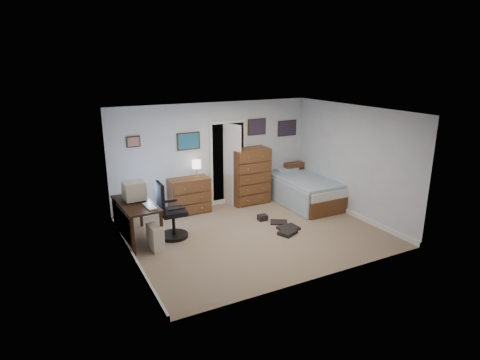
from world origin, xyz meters
The scene contains 15 objects.
floor centered at (0.00, 0.00, -0.01)m, with size 5.00×4.00×0.02m, color gray.
computer_desk centered at (-2.29, 0.81, 0.60)m, with size 0.71×1.39×0.78m.
crt_monitor centered at (-2.18, 0.96, 0.98)m, with size 0.43×0.40×0.38m.
keyboard centered at (-2.02, 0.46, 0.80)m, with size 0.16×0.42×0.03m, color beige.
pc_tower centered at (-2.00, 0.26, 0.23)m, with size 0.24×0.45×0.47m.
office_chair centered at (-1.59, 0.62, 0.45)m, with size 0.58×0.59×1.17m.
media_stack centered at (-2.32, 2.25, 0.38)m, with size 0.15×0.15×0.75m, color maroon.
low_dresser centered at (-0.75, 1.77, 0.41)m, with size 0.93×0.47×0.83m, color brown.
table_lamp centered at (-0.55, 1.77, 1.12)m, with size 0.21×0.21×0.40m.
doorway centered at (0.35, 2.27, 1.00)m, with size 0.96×1.12×2.05m.
tall_dresser centered at (0.82, 1.75, 0.69)m, with size 0.94×0.55×1.38m, color brown.
headboard_bookcase centered at (2.45, 1.86, 0.44)m, with size 0.93×0.25×0.83m.
bed centered at (1.98, 1.13, 0.34)m, with size 1.18×2.18×0.71m.
wall_posters centered at (0.57, 1.98, 1.75)m, with size 4.38×0.04×0.60m.
floor_clutter centered at (0.64, 0.00, 0.04)m, with size 0.61×1.17×0.13m.
Camera 1 is at (-3.77, -6.58, 3.40)m, focal length 30.00 mm.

